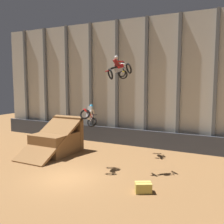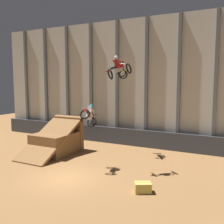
{
  "view_description": "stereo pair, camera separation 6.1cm",
  "coord_description": "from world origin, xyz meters",
  "px_view_note": "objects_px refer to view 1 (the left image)",
  "views": [
    {
      "loc": [
        9.94,
        -12.94,
        6.14
      ],
      "look_at": [
        0.64,
        5.17,
        3.75
      ],
      "focal_mm": 42.0,
      "sensor_mm": 36.0,
      "label": 1
    },
    {
      "loc": [
        10.0,
        -12.91,
        6.14
      ],
      "look_at": [
        0.64,
        5.17,
        3.75
      ],
      "focal_mm": 42.0,
      "sensor_mm": 36.0,
      "label": 2
    }
  ],
  "objects_px": {
    "dirt_ramp": "(58,140)",
    "rider_bike_center_air": "(122,71)",
    "rider_bike_right_air": "(119,68)",
    "hay_bale_trackside": "(143,187)",
    "rider_bike_left_air": "(89,115)"
  },
  "relations": [
    {
      "from": "rider_bike_left_air",
      "to": "hay_bale_trackside",
      "type": "xyz_separation_m",
      "value": [
        4.83,
        -2.13,
        -3.51
      ]
    },
    {
      "from": "rider_bike_center_air",
      "to": "hay_bale_trackside",
      "type": "relative_size",
      "value": 1.65
    },
    {
      "from": "dirt_ramp",
      "to": "rider_bike_center_air",
      "type": "distance_m",
      "value": 8.15
    },
    {
      "from": "rider_bike_left_air",
      "to": "hay_bale_trackside",
      "type": "height_order",
      "value": "rider_bike_left_air"
    },
    {
      "from": "rider_bike_left_air",
      "to": "rider_bike_center_air",
      "type": "height_order",
      "value": "rider_bike_center_air"
    },
    {
      "from": "rider_bike_center_air",
      "to": "rider_bike_right_air",
      "type": "bearing_deg",
      "value": -98.28
    },
    {
      "from": "dirt_ramp",
      "to": "rider_bike_left_air",
      "type": "height_order",
      "value": "rider_bike_left_air"
    },
    {
      "from": "dirt_ramp",
      "to": "rider_bike_right_air",
      "type": "height_order",
      "value": "rider_bike_right_air"
    },
    {
      "from": "rider_bike_left_air",
      "to": "dirt_ramp",
      "type": "bearing_deg",
      "value": 144.38
    },
    {
      "from": "rider_bike_left_air",
      "to": "hay_bale_trackside",
      "type": "distance_m",
      "value": 6.34
    },
    {
      "from": "dirt_ramp",
      "to": "rider_bike_center_air",
      "type": "xyz_separation_m",
      "value": [
        5.03,
        2.39,
        5.94
      ]
    },
    {
      "from": "rider_bike_right_air",
      "to": "hay_bale_trackside",
      "type": "xyz_separation_m",
      "value": [
        2.92,
        -2.86,
        -6.74
      ]
    },
    {
      "from": "dirt_ramp",
      "to": "rider_bike_center_air",
      "type": "relative_size",
      "value": 3.11
    },
    {
      "from": "rider_bike_right_air",
      "to": "hay_bale_trackside",
      "type": "bearing_deg",
      "value": -2.07
    },
    {
      "from": "rider_bike_center_air",
      "to": "rider_bike_right_air",
      "type": "distance_m",
      "value": 4.24
    }
  ]
}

